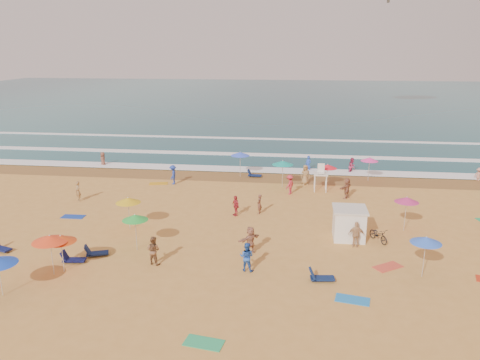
# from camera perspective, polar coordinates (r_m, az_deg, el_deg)

# --- Properties ---
(ground) EXTENTS (220.00, 220.00, 0.00)m
(ground) POSITION_cam_1_polar(r_m,az_deg,el_deg) (34.04, 2.77, -5.32)
(ground) COLOR gold
(ground) RESTS_ON ground
(ocean) EXTENTS (220.00, 140.00, 0.18)m
(ocean) POSITION_cam_1_polar(r_m,az_deg,el_deg) (116.33, 6.01, 9.73)
(ocean) COLOR #0C4756
(ocean) RESTS_ON ground
(wet_sand) EXTENTS (220.00, 220.00, 0.00)m
(wet_sand) POSITION_cam_1_polar(r_m,az_deg,el_deg) (45.89, 3.97, 0.31)
(wet_sand) COLOR olive
(wet_sand) RESTS_ON ground
(surf_foam) EXTENTS (200.00, 18.70, 0.05)m
(surf_foam) POSITION_cam_1_polar(r_m,az_deg,el_deg) (54.41, 4.51, 2.88)
(surf_foam) COLOR white
(surf_foam) RESTS_ON ground
(cabana) EXTENTS (2.00, 2.00, 2.00)m
(cabana) POSITION_cam_1_polar(r_m,az_deg,el_deg) (31.94, 13.14, -5.27)
(cabana) COLOR white
(cabana) RESTS_ON ground
(cabana_roof) EXTENTS (2.20, 2.20, 0.12)m
(cabana_roof) POSITION_cam_1_polar(r_m,az_deg,el_deg) (31.58, 13.26, -3.47)
(cabana_roof) COLOR silver
(cabana_roof) RESTS_ON cabana
(bicycle) EXTENTS (1.39, 1.85, 0.93)m
(bicycle) POSITION_cam_1_polar(r_m,az_deg,el_deg) (32.13, 16.52, -6.42)
(bicycle) COLOR black
(bicycle) RESTS_ON ground
(lifeguard_stand) EXTENTS (1.20, 1.20, 2.10)m
(lifeguard_stand) POSITION_cam_1_polar(r_m,az_deg,el_deg) (41.90, 9.79, 0.07)
(lifeguard_stand) COLOR white
(lifeguard_stand) RESTS_ON ground
(beach_umbrellas) EXTENTS (59.40, 26.21, 0.75)m
(beach_umbrellas) POSITION_cam_1_polar(r_m,az_deg,el_deg) (34.15, 8.95, -1.63)
(beach_umbrellas) COLOR green
(beach_umbrellas) RESTS_ON ground
(loungers) EXTENTS (40.36, 21.47, 0.34)m
(loungers) POSITION_cam_1_polar(r_m,az_deg,el_deg) (31.43, 8.67, -7.00)
(loungers) COLOR #101F51
(loungers) RESTS_ON ground
(towels) EXTENTS (51.45, 24.73, 0.03)m
(towels) POSITION_cam_1_polar(r_m,az_deg,el_deg) (31.48, 5.76, -7.16)
(towels) COLOR red
(towels) RESTS_ON ground
(beachgoers) EXTENTS (46.62, 23.91, 2.08)m
(beachgoers) POSITION_cam_1_polar(r_m,az_deg,el_deg) (38.24, 2.21, -1.62)
(beachgoers) COLOR blue
(beachgoers) RESTS_ON ground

